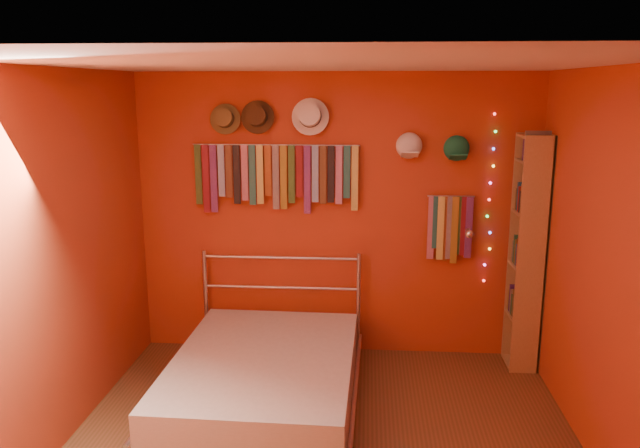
% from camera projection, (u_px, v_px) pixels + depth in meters
% --- Properties ---
extents(back_wall, '(3.50, 0.02, 2.50)m').
position_uv_depth(back_wall, '(336.00, 217.00, 5.50)').
color(back_wall, '#A52F1A').
rests_on(back_wall, ground).
extents(right_wall, '(0.02, 3.50, 2.50)m').
position_uv_depth(right_wall, '(617.00, 282.00, 3.67)').
color(right_wall, '#A52F1A').
rests_on(right_wall, ground).
extents(left_wall, '(0.02, 3.50, 2.50)m').
position_uv_depth(left_wall, '(45.00, 269.00, 3.93)').
color(left_wall, '#A52F1A').
rests_on(left_wall, ground).
extents(ceiling, '(3.50, 3.50, 0.02)m').
position_uv_depth(ceiling, '(321.00, 64.00, 3.53)').
color(ceiling, white).
rests_on(ceiling, back_wall).
extents(tie_rack, '(1.45, 0.03, 0.60)m').
position_uv_depth(tie_rack, '(275.00, 174.00, 5.40)').
color(tie_rack, silver).
rests_on(tie_rack, back_wall).
extents(small_tie_rack, '(0.40, 0.03, 0.60)m').
position_uv_depth(small_tie_rack, '(450.00, 226.00, 5.38)').
color(small_tie_rack, silver).
rests_on(small_tie_rack, back_wall).
extents(fedora_olive, '(0.26, 0.14, 0.26)m').
position_uv_depth(fedora_olive, '(224.00, 118.00, 5.30)').
color(fedora_olive, brown).
rests_on(fedora_olive, back_wall).
extents(fedora_brown, '(0.29, 0.16, 0.28)m').
position_uv_depth(fedora_brown, '(257.00, 116.00, 5.27)').
color(fedora_brown, '#412B17').
rests_on(fedora_brown, back_wall).
extents(fedora_white, '(0.32, 0.17, 0.31)m').
position_uv_depth(fedora_white, '(310.00, 116.00, 5.23)').
color(fedora_white, white).
rests_on(fedora_white, back_wall).
extents(cap_white, '(0.20, 0.25, 0.20)m').
position_uv_depth(cap_white, '(409.00, 146.00, 5.27)').
color(cap_white, white).
rests_on(cap_white, back_wall).
extents(cap_green, '(0.20, 0.25, 0.20)m').
position_uv_depth(cap_green, '(456.00, 149.00, 5.24)').
color(cap_green, '#187048').
rests_on(cap_green, back_wall).
extents(fairy_lights, '(0.06, 0.02, 1.47)m').
position_uv_depth(fairy_lights, '(490.00, 200.00, 5.33)').
color(fairy_lights, '#FF3333').
rests_on(fairy_lights, back_wall).
extents(reading_lamp, '(0.07, 0.30, 0.09)m').
position_uv_depth(reading_lamp, '(469.00, 233.00, 5.21)').
color(reading_lamp, silver).
rests_on(reading_lamp, back_wall).
extents(bookshelf, '(0.25, 0.34, 2.00)m').
position_uv_depth(bookshelf, '(532.00, 252.00, 5.22)').
color(bookshelf, '#9C7146').
rests_on(bookshelf, ground).
extents(bed, '(1.46, 1.96, 0.94)m').
position_uv_depth(bed, '(264.00, 378.00, 4.71)').
color(bed, silver).
rests_on(bed, ground).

